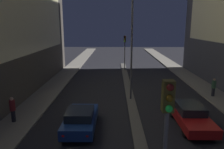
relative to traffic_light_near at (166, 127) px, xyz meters
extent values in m
cube|color=#56544F|center=(0.00, 15.07, -3.74)|extent=(0.75, 34.29, 0.10)
cube|color=#3D3814|center=(0.00, 0.03, 0.92)|extent=(0.32, 0.28, 0.90)
sphere|color=#4C0F0F|center=(0.00, -0.15, 1.22)|extent=(0.20, 0.20, 0.20)
sphere|color=#4C380A|center=(0.00, -0.15, 0.92)|extent=(0.20, 0.20, 0.20)
sphere|color=#1EEA4C|center=(0.00, -0.15, 0.62)|extent=(0.20, 0.20, 0.20)
cylinder|color=#4C4C51|center=(0.00, 25.98, -1.61)|extent=(0.12, 0.12, 4.17)
cube|color=#3D3814|center=(0.00, 25.98, 0.92)|extent=(0.32, 0.28, 0.90)
sphere|color=#4C0F0F|center=(0.00, 25.80, 1.22)|extent=(0.20, 0.20, 0.20)
sphere|color=#4C380A|center=(0.00, 25.80, 0.92)|extent=(0.20, 0.20, 0.20)
sphere|color=#1EEA4C|center=(0.00, 25.80, 0.62)|extent=(0.20, 0.20, 0.20)
cylinder|color=#4C4C51|center=(0.00, 13.20, 0.76)|extent=(0.16, 0.16, 8.90)
cube|color=navy|center=(-3.64, 7.33, -3.15)|extent=(1.91, 4.28, 0.66)
cube|color=black|center=(-3.64, 7.01, -2.57)|extent=(1.62, 1.93, 0.50)
cube|color=red|center=(-4.30, 5.19, -3.11)|extent=(0.14, 0.04, 0.10)
cube|color=red|center=(-2.97, 5.19, -3.11)|extent=(0.14, 0.04, 0.10)
cylinder|color=black|center=(-4.48, 8.66, -3.48)|extent=(0.22, 0.64, 0.64)
cylinder|color=black|center=(-2.79, 8.66, -3.48)|extent=(0.22, 0.64, 0.64)
cylinder|color=black|center=(-4.48, 6.00, -3.48)|extent=(0.22, 0.64, 0.64)
cylinder|color=black|center=(-2.79, 6.00, -3.48)|extent=(0.22, 0.64, 0.64)
cube|color=maroon|center=(3.64, 7.88, -3.19)|extent=(1.90, 4.78, 0.58)
cube|color=black|center=(3.64, 8.23, -2.64)|extent=(1.61, 2.15, 0.52)
cube|color=red|center=(2.97, 10.26, -3.16)|extent=(0.14, 0.04, 0.10)
cube|color=red|center=(4.30, 10.26, -3.16)|extent=(0.14, 0.04, 0.10)
cylinder|color=black|center=(2.80, 9.36, -3.48)|extent=(0.22, 0.64, 0.64)
cylinder|color=black|center=(4.47, 9.36, -3.48)|extent=(0.22, 0.64, 0.64)
cylinder|color=black|center=(2.80, 6.40, -3.48)|extent=(0.22, 0.64, 0.64)
cylinder|color=black|center=(4.47, 6.40, -3.48)|extent=(0.22, 0.64, 0.64)
cylinder|color=black|center=(-8.42, 8.18, -3.25)|extent=(0.28, 0.28, 0.81)
cylinder|color=maroon|center=(-8.42, 8.18, -2.48)|extent=(0.38, 0.38, 0.72)
sphere|color=beige|center=(-8.42, 8.18, -2.00)|extent=(0.23, 0.23, 0.23)
cylinder|color=black|center=(7.76, 13.92, -3.26)|extent=(0.29, 0.29, 0.79)
cylinder|color=#33563D|center=(7.76, 13.92, -2.52)|extent=(0.39, 0.39, 0.70)
sphere|color=tan|center=(7.76, 13.92, -2.05)|extent=(0.23, 0.23, 0.23)
camera|label=1|loc=(-1.48, -5.72, 2.83)|focal=35.00mm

